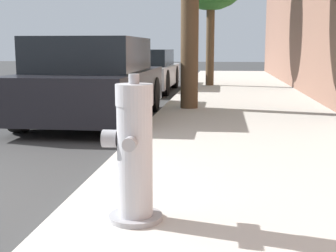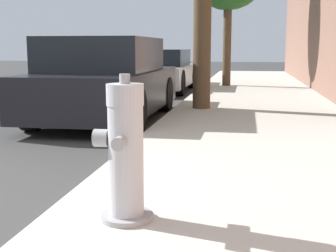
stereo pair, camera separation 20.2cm
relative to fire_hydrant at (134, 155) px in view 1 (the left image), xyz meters
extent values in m
cube|color=beige|center=(0.96, 0.22, -0.51)|extent=(3.08, 40.00, 0.15)
cylinder|color=#97979C|center=(0.00, 0.00, -0.42)|extent=(0.35, 0.35, 0.04)
cylinder|color=#B2B2B7|center=(0.00, 0.00, -0.04)|extent=(0.23, 0.23, 0.71)
cylinder|color=#B2B2B7|center=(0.00, 0.00, 0.38)|extent=(0.24, 0.24, 0.14)
cylinder|color=#97979C|center=(0.00, 0.00, 0.48)|extent=(0.07, 0.07, 0.06)
cylinder|color=#97979C|center=(0.00, -0.15, 0.10)|extent=(0.08, 0.08, 0.08)
cylinder|color=#97979C|center=(0.00, 0.15, 0.10)|extent=(0.08, 0.08, 0.08)
cylinder|color=#97979C|center=(-0.16, 0.00, 0.10)|extent=(0.09, 0.11, 0.11)
cube|color=black|center=(-1.65, 5.01, -0.05)|extent=(1.79, 4.07, 0.67)
cube|color=black|center=(-1.65, 4.85, 0.56)|extent=(1.65, 2.24, 0.56)
cylinder|color=black|center=(-2.47, 6.27, -0.24)|extent=(0.20, 0.68, 0.68)
cylinder|color=black|center=(-0.84, 6.27, -0.24)|extent=(0.20, 0.68, 0.68)
cylinder|color=black|center=(-2.47, 3.75, -0.24)|extent=(0.20, 0.68, 0.68)
cylinder|color=black|center=(-0.84, 3.75, -0.24)|extent=(0.20, 0.68, 0.68)
cube|color=#B7B7BC|center=(-1.81, 10.55, -0.11)|extent=(1.81, 3.96, 0.56)
cube|color=black|center=(-1.81, 10.39, 0.40)|extent=(1.67, 2.18, 0.46)
cylinder|color=black|center=(-2.63, 11.78, -0.23)|extent=(0.20, 0.69, 0.69)
cylinder|color=black|center=(-0.98, 11.78, -0.23)|extent=(0.20, 0.69, 0.69)
cylinder|color=black|center=(-2.63, 9.32, -0.23)|extent=(0.20, 0.69, 0.69)
cylinder|color=black|center=(-0.98, 9.32, -0.23)|extent=(0.20, 0.69, 0.69)
cylinder|color=brown|center=(-0.08, 5.79, 0.98)|extent=(0.33, 0.33, 2.82)
cylinder|color=brown|center=(0.14, 11.23, 0.87)|extent=(0.24, 0.24, 2.60)
camera|label=1|loc=(0.56, -2.86, 0.67)|focal=50.00mm
camera|label=2|loc=(0.76, -2.83, 0.67)|focal=50.00mm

